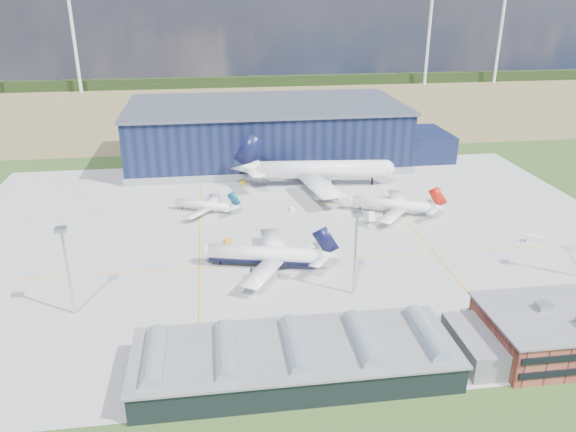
% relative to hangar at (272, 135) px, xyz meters
% --- Properties ---
extents(ground, '(600.00, 600.00, 0.00)m').
position_rel_hangar_xyz_m(ground, '(-2.81, -94.80, -11.62)').
color(ground, '#2F4B1C').
rests_on(ground, ground).
extents(apron, '(220.00, 160.00, 0.08)m').
position_rel_hangar_xyz_m(apron, '(-2.81, -84.80, -11.59)').
color(apron, '#A3A39E').
rests_on(apron, ground).
extents(farmland, '(600.00, 220.00, 0.01)m').
position_rel_hangar_xyz_m(farmland, '(-2.81, 125.20, -11.62)').
color(farmland, olive).
rests_on(farmland, ground).
extents(treeline, '(600.00, 8.00, 8.00)m').
position_rel_hangar_xyz_m(treeline, '(-2.81, 205.20, -7.62)').
color(treeline, black).
rests_on(treeline, ground).
extents(hangar, '(145.00, 62.00, 26.10)m').
position_rel_hangar_xyz_m(hangar, '(0.00, 0.00, 0.00)').
color(hangar, black).
rests_on(hangar, ground).
extents(glass_concourse, '(78.00, 23.00, 8.60)m').
position_rel_hangar_xyz_m(glass_concourse, '(-9.26, -154.80, -7.93)').
color(glass_concourse, black).
rests_on(glass_concourse, ground).
extents(light_mast_west, '(2.60, 2.60, 23.00)m').
position_rel_hangar_xyz_m(light_mast_west, '(-62.81, -124.80, 3.82)').
color(light_mast_west, silver).
rests_on(light_mast_west, ground).
extents(light_mast_center, '(2.60, 2.60, 23.00)m').
position_rel_hangar_xyz_m(light_mast_center, '(7.19, -124.80, 3.82)').
color(light_mast_center, silver).
rests_on(light_mast_center, ground).
extents(airliner_navy, '(48.62, 47.99, 13.07)m').
position_rel_hangar_xyz_m(airliner_navy, '(-14.61, -106.80, -5.08)').
color(airliner_navy, white).
rests_on(airliner_navy, ground).
extents(airliner_red, '(45.72, 45.34, 11.38)m').
position_rel_hangar_xyz_m(airliner_red, '(33.86, -72.80, -5.93)').
color(airliner_red, white).
rests_on(airliner_red, ground).
extents(airliner_widebody, '(71.33, 70.05, 21.34)m').
position_rel_hangar_xyz_m(airliner_widebody, '(15.40, -39.80, -0.94)').
color(airliner_widebody, white).
rests_on(airliner_widebody, ground).
extents(airliner_regional, '(34.21, 33.90, 8.58)m').
position_rel_hangar_xyz_m(airliner_regional, '(-31.41, -61.89, -7.33)').
color(airliner_regional, white).
rests_on(airliner_regional, ground).
extents(gse_tug_a, '(2.19, 3.30, 1.31)m').
position_rel_hangar_xyz_m(gse_tug_a, '(-23.95, -89.13, -10.96)').
color(gse_tug_a, '#FFAA16').
rests_on(gse_tug_a, ground).
extents(gse_tug_b, '(2.87, 3.31, 1.20)m').
position_rel_hangar_xyz_m(gse_tug_b, '(-26.48, -97.90, -11.01)').
color(gse_tug_b, '#FFAA16').
rests_on(gse_tug_b, ground).
extents(gse_van_a, '(6.45, 4.01, 2.61)m').
position_rel_hangar_xyz_m(gse_van_a, '(2.70, -101.61, -10.31)').
color(gse_van_a, white).
rests_on(gse_van_a, ground).
extents(gse_cart_a, '(2.34, 2.97, 1.13)m').
position_rel_hangar_xyz_m(gse_cart_a, '(-0.27, -64.52, -11.05)').
color(gse_cart_a, white).
rests_on(gse_cart_a, ground).
extents(gse_van_b, '(5.55, 4.91, 2.36)m').
position_rel_hangar_xyz_m(gse_van_b, '(71.26, -102.18, -10.44)').
color(gse_van_b, white).
rests_on(gse_van_b, ground).
extents(gse_tug_c, '(2.43, 3.21, 1.25)m').
position_rel_hangar_xyz_m(gse_tug_c, '(-15.54, -32.80, -10.99)').
color(gse_tug_c, '#FFAA16').
rests_on(gse_tug_c, ground).
extents(gse_cart_b, '(3.50, 3.05, 1.27)m').
position_rel_hangar_xyz_m(gse_cart_b, '(-6.53, -32.80, -10.98)').
color(gse_cart_b, white).
rests_on(gse_cart_b, ground).
extents(gse_van_c, '(5.61, 2.72, 2.69)m').
position_rel_hangar_xyz_m(gse_van_c, '(32.76, -140.80, -10.27)').
color(gse_van_c, white).
rests_on(gse_van_c, ground).
extents(airstair, '(2.41, 5.36, 3.35)m').
position_rel_hangar_xyz_m(airstair, '(23.71, -80.91, -9.94)').
color(airstair, white).
rests_on(airstair, ground).
extents(car_a, '(4.04, 1.88, 1.34)m').
position_rel_hangar_xyz_m(car_a, '(27.55, -142.80, -10.95)').
color(car_a, '#99999E').
rests_on(car_a, ground).
extents(car_b, '(3.55, 1.62, 1.13)m').
position_rel_hangar_xyz_m(car_b, '(25.33, -142.80, -11.05)').
color(car_b, '#99999E').
rests_on(car_b, ground).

